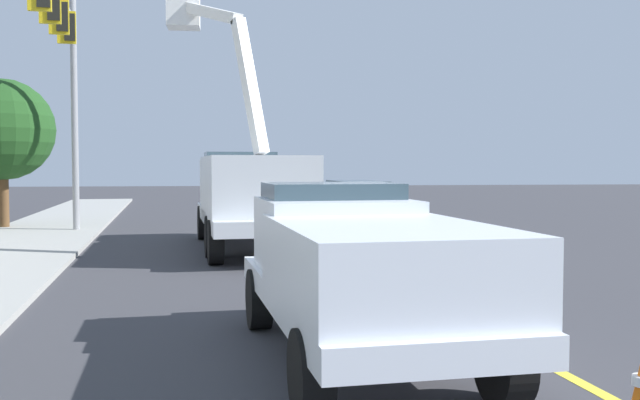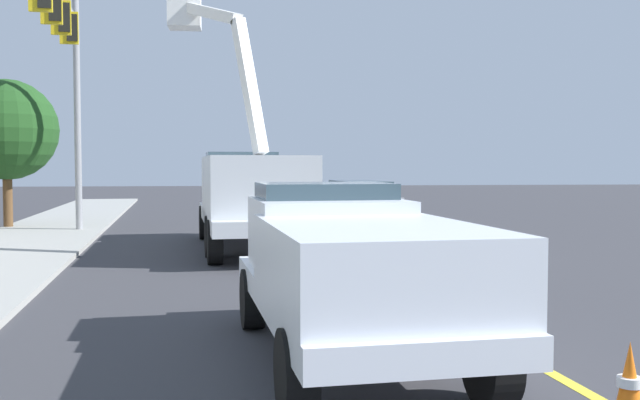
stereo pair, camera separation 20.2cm
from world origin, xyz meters
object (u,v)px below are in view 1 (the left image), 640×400
at_px(traffic_cone_mid_rear, 336,239).
at_px(traffic_cone_mid_front, 445,285).
at_px(passing_minivan, 358,200).
at_px(traffic_cone_trailing, 284,222).
at_px(traffic_signal_mast, 64,50).
at_px(utility_bucket_truck, 248,189).
at_px(service_pickup_truck, 359,266).

bearing_deg(traffic_cone_mid_rear, traffic_cone_mid_front, -173.71).
relative_size(passing_minivan, traffic_cone_trailing, 6.38).
bearing_deg(traffic_signal_mast, passing_minivan, -65.99).
height_order(utility_bucket_truck, traffic_cone_trailing, utility_bucket_truck).
bearing_deg(traffic_cone_trailing, traffic_signal_mast, 102.81).
bearing_deg(traffic_cone_trailing, traffic_cone_mid_front, -172.77).
bearing_deg(traffic_cone_mid_rear, passing_minivan, -13.73).
bearing_deg(utility_bucket_truck, traffic_cone_mid_rear, -127.79).
distance_m(utility_bucket_truck, service_pickup_truck, 11.45).
bearing_deg(service_pickup_truck, traffic_signal_mast, 24.30).
distance_m(passing_minivan, traffic_cone_mid_front, 15.69).
bearing_deg(passing_minivan, traffic_signal_mast, 114.01).
bearing_deg(passing_minivan, traffic_cone_mid_rear, 166.27).
bearing_deg(traffic_signal_mast, service_pickup_truck, -155.70).
bearing_deg(traffic_cone_mid_front, traffic_cone_trailing, 7.23).
relative_size(traffic_cone_mid_front, traffic_cone_trailing, 0.96).
height_order(passing_minivan, traffic_cone_mid_front, passing_minivan).
bearing_deg(passing_minivan, service_pickup_truck, 169.71).
distance_m(traffic_cone_mid_front, traffic_cone_trailing, 12.90).
bearing_deg(traffic_cone_mid_rear, traffic_cone_trailing, 8.29).
xyz_separation_m(passing_minivan, traffic_cone_mid_rear, (-8.85, 2.16, -0.56)).
xyz_separation_m(service_pickup_truck, passing_minivan, (18.54, -3.37, -0.15)).
bearing_deg(service_pickup_truck, utility_bucket_truck, 4.95).
relative_size(traffic_cone_trailing, traffic_signal_mast, 0.10).
height_order(passing_minivan, traffic_cone_mid_rear, passing_minivan).
bearing_deg(passing_minivan, utility_bucket_truck, 148.65).
xyz_separation_m(passing_minivan, traffic_signal_mast, (-4.35, 9.77, 4.76)).
bearing_deg(traffic_signal_mast, traffic_cone_mid_front, -143.42).
height_order(service_pickup_truck, traffic_cone_trailing, service_pickup_truck).
distance_m(service_pickup_truck, traffic_cone_mid_front, 3.60).
bearing_deg(utility_bucket_truck, traffic_cone_trailing, -16.91).
relative_size(service_pickup_truck, traffic_cone_trailing, 7.43).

